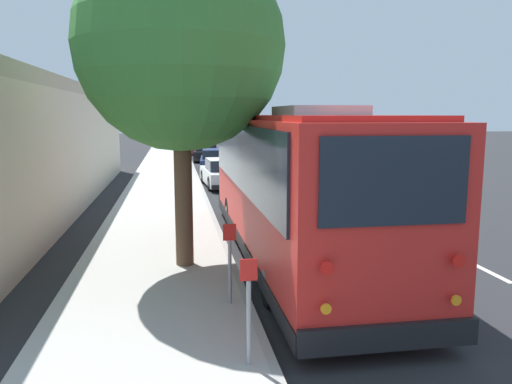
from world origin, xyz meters
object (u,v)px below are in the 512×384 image
(parked_sedan_black, at_px, (206,152))
(street_tree, at_px, (180,32))
(parked_sedan_white, at_px, (223,174))
(parked_sedan_maroon, at_px, (200,147))
(shuttle_bus, at_px, (293,178))
(sign_post_far, at_px, (230,263))
(sign_post_near, at_px, (249,311))
(parked_sedan_navy, at_px, (215,161))

(parked_sedan_black, relative_size, street_tree, 0.63)
(parked_sedan_white, distance_m, parked_sedan_maroon, 19.45)
(parked_sedan_white, distance_m, parked_sedan_black, 13.36)
(parked_sedan_black, bearing_deg, street_tree, 179.71)
(shuttle_bus, relative_size, parked_sedan_maroon, 2.40)
(shuttle_bus, bearing_deg, sign_post_far, 149.39)
(shuttle_bus, bearing_deg, sign_post_near, 160.62)
(shuttle_bus, distance_m, sign_post_near, 5.63)
(sign_post_near, bearing_deg, sign_post_far, 0.00)
(sign_post_near, height_order, sign_post_far, sign_post_near)
(parked_sedan_black, bearing_deg, parked_sedan_maroon, 5.50)
(shuttle_bus, bearing_deg, parked_sedan_maroon, 0.77)
(sign_post_near, bearing_deg, street_tree, 8.60)
(parked_sedan_white, bearing_deg, shuttle_bus, 178.83)
(parked_sedan_navy, distance_m, street_tree, 19.58)
(parked_sedan_white, xyz_separation_m, sign_post_near, (-17.08, 1.39, 0.27))
(parked_sedan_white, bearing_deg, street_tree, 167.17)
(shuttle_bus, distance_m, parked_sedan_maroon, 31.33)
(shuttle_bus, height_order, parked_sedan_maroon, shuttle_bus)
(parked_sedan_navy, height_order, sign_post_far, sign_post_far)
(parked_sedan_maroon, bearing_deg, parked_sedan_white, 177.69)
(parked_sedan_white, height_order, sign_post_far, sign_post_far)
(parked_sedan_black, bearing_deg, parked_sedan_white, -175.84)
(parked_sedan_white, height_order, parked_sedan_navy, parked_sedan_navy)
(parked_sedan_navy, xyz_separation_m, street_tree, (-18.96, 2.26, 4.35))
(parked_sedan_maroon, height_order, street_tree, street_tree)
(parked_sedan_navy, relative_size, sign_post_far, 3.31)
(parked_sedan_navy, bearing_deg, street_tree, 177.46)
(street_tree, bearing_deg, sign_post_near, -171.40)
(parked_sedan_navy, relative_size, street_tree, 0.63)
(shuttle_bus, relative_size, parked_sedan_black, 2.37)
(shuttle_bus, distance_m, parked_sedan_black, 25.24)
(parked_sedan_navy, bearing_deg, shuttle_bus, -174.89)
(parked_sedan_black, distance_m, parked_sedan_maroon, 6.09)
(parked_sedan_maroon, bearing_deg, parked_sedan_black, 178.61)
(sign_post_near, bearing_deg, shuttle_bus, -19.30)
(shuttle_bus, xyz_separation_m, sign_post_near, (-5.23, 1.83, -0.98))
(street_tree, xyz_separation_m, sign_post_near, (-4.62, -0.70, -4.08))
(sign_post_near, relative_size, sign_post_far, 1.02)
(street_tree, xyz_separation_m, sign_post_far, (-2.50, -0.70, -4.09))
(sign_post_far, bearing_deg, street_tree, 15.64)
(sign_post_far, bearing_deg, parked_sedan_maroon, -2.28)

